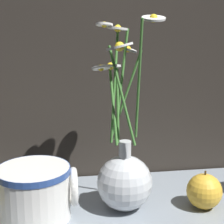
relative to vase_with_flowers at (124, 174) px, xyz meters
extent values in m
plane|color=black|center=(-0.04, 0.00, -0.09)|extent=(6.00, 6.00, 0.00)
cube|color=gray|center=(-0.04, 0.00, -0.08)|extent=(0.84, 0.35, 0.01)
sphere|color=silver|center=(0.00, 0.00, -0.02)|extent=(0.11, 0.11, 0.11)
cylinder|color=silver|center=(0.00, 0.00, 0.05)|extent=(0.02, 0.02, 0.05)
cylinder|color=#4C8E3D|center=(0.03, 0.00, 0.19)|extent=(0.01, 0.06, 0.24)
cylinder|color=white|center=(0.05, 0.00, 0.31)|extent=(0.05, 0.05, 0.01)
sphere|color=yellow|center=(0.05, 0.00, 0.31)|extent=(0.02, 0.02, 0.02)
cylinder|color=#4C8E3D|center=(-0.01, 0.00, 0.14)|extent=(0.01, 0.03, 0.15)
cylinder|color=white|center=(-0.03, 0.00, 0.22)|extent=(0.04, 0.04, 0.01)
sphere|color=yellow|center=(-0.03, 0.00, 0.22)|extent=(0.01, 0.01, 0.01)
cylinder|color=#4C8E3D|center=(-0.02, 0.01, 0.18)|extent=(0.03, 0.04, 0.22)
cylinder|color=white|center=(-0.04, 0.02, 0.29)|extent=(0.04, 0.04, 0.01)
sphere|color=yellow|center=(-0.04, 0.02, 0.29)|extent=(0.01, 0.01, 0.01)
cylinder|color=#4C8E3D|center=(-0.01, -0.02, 0.16)|extent=(0.05, 0.03, 0.19)
cylinder|color=white|center=(-0.02, -0.05, 0.26)|extent=(0.06, 0.06, 0.02)
sphere|color=yellow|center=(-0.02, -0.05, 0.26)|extent=(0.02, 0.02, 0.02)
cylinder|color=#4C8E3D|center=(0.00, 0.01, 0.18)|extent=(0.03, 0.02, 0.22)
cylinder|color=white|center=(-0.01, 0.03, 0.29)|extent=(0.05, 0.05, 0.01)
sphere|color=yellow|center=(-0.01, 0.03, 0.29)|extent=(0.01, 0.01, 0.01)
cylinder|color=#4C8E3D|center=(-0.02, 0.00, 0.14)|extent=(0.01, 0.05, 0.15)
cylinder|color=white|center=(-0.05, -0.01, 0.22)|extent=(0.04, 0.04, 0.01)
sphere|color=yellow|center=(-0.05, -0.01, 0.22)|extent=(0.01, 0.01, 0.01)
cylinder|color=#4C8E3D|center=(0.01, 0.03, 0.16)|extent=(0.06, 0.02, 0.18)
cylinder|color=white|center=(0.02, 0.06, 0.25)|extent=(0.05, 0.05, 0.02)
sphere|color=yellow|center=(0.02, 0.06, 0.25)|extent=(0.01, 0.01, 0.01)
cylinder|color=white|center=(-0.18, -0.02, -0.02)|extent=(0.14, 0.14, 0.10)
cylinder|color=#2D4C93|center=(-0.18, -0.02, 0.02)|extent=(0.14, 0.14, 0.01)
torus|color=white|center=(-0.10, -0.02, -0.01)|extent=(0.01, 0.08, 0.08)
cone|color=white|center=(-0.24, -0.02, 0.02)|extent=(0.05, 0.04, 0.05)
sphere|color=gold|center=(0.16, -0.03, -0.04)|extent=(0.07, 0.07, 0.07)
cylinder|color=#4C3819|center=(0.16, -0.03, 0.00)|extent=(0.00, 0.00, 0.01)
camera|label=1|loc=(-0.13, -0.69, 0.30)|focal=60.00mm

